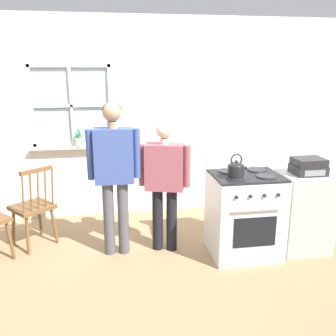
{
  "coord_description": "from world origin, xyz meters",
  "views": [
    {
      "loc": [
        -0.3,
        -3.74,
        2.03
      ],
      "look_at": [
        0.32,
        0.04,
        1.0
      ],
      "focal_mm": 40.0,
      "sensor_mm": 36.0,
      "label": 1
    }
  ],
  "objects_px": {
    "kettle": "(236,169)",
    "potted_plant": "(79,140)",
    "person_elderly_left": "(114,165)",
    "stereo": "(308,166)",
    "chair_by_window": "(33,208)",
    "side_counter": "(303,212)",
    "person_teen_center": "(165,175)",
    "stove": "(244,213)"
  },
  "relations": [
    {
      "from": "person_teen_center",
      "to": "potted_plant",
      "type": "bearing_deg",
      "value": 146.76
    },
    {
      "from": "person_teen_center",
      "to": "side_counter",
      "type": "relative_size",
      "value": 1.65
    },
    {
      "from": "side_counter",
      "to": "stereo",
      "type": "height_order",
      "value": "stereo"
    },
    {
      "from": "person_teen_center",
      "to": "person_elderly_left",
      "type": "bearing_deg",
      "value": -163.27
    },
    {
      "from": "kettle",
      "to": "potted_plant",
      "type": "bearing_deg",
      "value": 137.85
    },
    {
      "from": "chair_by_window",
      "to": "person_elderly_left",
      "type": "bearing_deg",
      "value": 119.55
    },
    {
      "from": "person_teen_center",
      "to": "side_counter",
      "type": "height_order",
      "value": "person_teen_center"
    },
    {
      "from": "chair_by_window",
      "to": "person_elderly_left",
      "type": "xyz_separation_m",
      "value": [
        0.94,
        -0.36,
        0.57
      ]
    },
    {
      "from": "chair_by_window",
      "to": "person_elderly_left",
      "type": "height_order",
      "value": "person_elderly_left"
    },
    {
      "from": "potted_plant",
      "to": "kettle",
      "type": "bearing_deg",
      "value": -42.15
    },
    {
      "from": "chair_by_window",
      "to": "potted_plant",
      "type": "bearing_deg",
      "value": -161.92
    },
    {
      "from": "kettle",
      "to": "side_counter",
      "type": "relative_size",
      "value": 0.27
    },
    {
      "from": "kettle",
      "to": "potted_plant",
      "type": "height_order",
      "value": "potted_plant"
    },
    {
      "from": "person_elderly_left",
      "to": "kettle",
      "type": "bearing_deg",
      "value": -14.5
    },
    {
      "from": "stove",
      "to": "chair_by_window",
      "type": "bearing_deg",
      "value": 165.9
    },
    {
      "from": "stove",
      "to": "side_counter",
      "type": "relative_size",
      "value": 1.2
    },
    {
      "from": "person_elderly_left",
      "to": "potted_plant",
      "type": "height_order",
      "value": "person_elderly_left"
    },
    {
      "from": "chair_by_window",
      "to": "stereo",
      "type": "xyz_separation_m",
      "value": [
        3.04,
        -0.61,
        0.53
      ]
    },
    {
      "from": "stove",
      "to": "side_counter",
      "type": "bearing_deg",
      "value": -0.19
    },
    {
      "from": "kettle",
      "to": "person_elderly_left",
      "type": "bearing_deg",
      "value": 163.84
    },
    {
      "from": "potted_plant",
      "to": "side_counter",
      "type": "bearing_deg",
      "value": -28.59
    },
    {
      "from": "chair_by_window",
      "to": "person_teen_center",
      "type": "height_order",
      "value": "person_teen_center"
    },
    {
      "from": "stereo",
      "to": "chair_by_window",
      "type": "bearing_deg",
      "value": 168.65
    },
    {
      "from": "person_elderly_left",
      "to": "stereo",
      "type": "height_order",
      "value": "person_elderly_left"
    },
    {
      "from": "potted_plant",
      "to": "person_elderly_left",
      "type": "bearing_deg",
      "value": -69.27
    },
    {
      "from": "chair_by_window",
      "to": "side_counter",
      "type": "xyz_separation_m",
      "value": [
        3.04,
        -0.59,
        -0.01
      ]
    },
    {
      "from": "chair_by_window",
      "to": "person_teen_center",
      "type": "relative_size",
      "value": 0.65
    },
    {
      "from": "potted_plant",
      "to": "side_counter",
      "type": "xyz_separation_m",
      "value": [
        2.54,
        -1.38,
        -0.65
      ]
    },
    {
      "from": "chair_by_window",
      "to": "potted_plant",
      "type": "distance_m",
      "value": 1.14
    },
    {
      "from": "chair_by_window",
      "to": "stove",
      "type": "distance_m",
      "value": 2.41
    },
    {
      "from": "chair_by_window",
      "to": "person_teen_center",
      "type": "xyz_separation_m",
      "value": [
        1.49,
        -0.36,
        0.43
      ]
    },
    {
      "from": "person_elderly_left",
      "to": "side_counter",
      "type": "xyz_separation_m",
      "value": [
        2.1,
        -0.23,
        -0.58
      ]
    },
    {
      "from": "potted_plant",
      "to": "side_counter",
      "type": "distance_m",
      "value": 2.96
    },
    {
      "from": "kettle",
      "to": "side_counter",
      "type": "distance_m",
      "value": 1.05
    },
    {
      "from": "kettle",
      "to": "potted_plant",
      "type": "relative_size",
      "value": 0.92
    },
    {
      "from": "potted_plant",
      "to": "person_teen_center",
      "type": "bearing_deg",
      "value": -49.48
    },
    {
      "from": "person_teen_center",
      "to": "side_counter",
      "type": "xyz_separation_m",
      "value": [
        1.55,
        -0.23,
        -0.44
      ]
    },
    {
      "from": "person_teen_center",
      "to": "stereo",
      "type": "xyz_separation_m",
      "value": [
        1.55,
        -0.25,
        0.1
      ]
    },
    {
      "from": "person_elderly_left",
      "to": "side_counter",
      "type": "height_order",
      "value": "person_elderly_left"
    },
    {
      "from": "stove",
      "to": "potted_plant",
      "type": "distance_m",
      "value": 2.38
    },
    {
      "from": "person_teen_center",
      "to": "kettle",
      "type": "bearing_deg",
      "value": -11.52
    },
    {
      "from": "person_elderly_left",
      "to": "stereo",
      "type": "relative_size",
      "value": 4.98
    }
  ]
}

